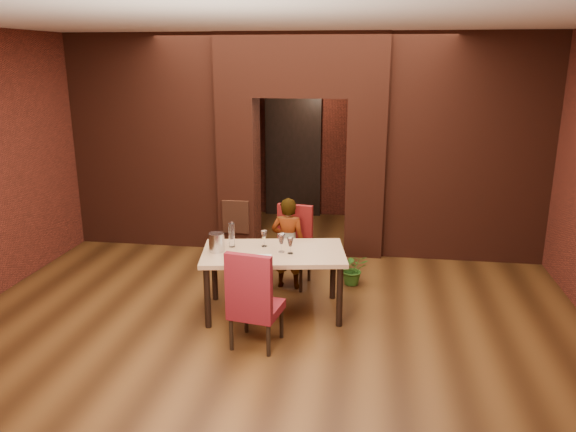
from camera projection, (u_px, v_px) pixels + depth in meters
name	position (u px, v px, depth m)	size (l,w,h in m)	color
floor	(280.00, 302.00, 6.78)	(8.00, 8.00, 0.00)	#4C2C13
ceiling	(278.00, 23.00, 5.91)	(7.00, 8.00, 0.04)	silver
wall_back	(316.00, 129.00, 10.15)	(7.00, 0.04, 3.20)	maroon
wall_front	(133.00, 346.00, 2.54)	(7.00, 0.04, 3.20)	maroon
pillar_left	(239.00, 174.00, 8.51)	(0.55, 0.55, 2.30)	maroon
pillar_right	(365.00, 178.00, 8.23)	(0.55, 0.55, 2.30)	maroon
lintel	(302.00, 65.00, 7.93)	(2.45, 0.55, 0.90)	maroon
wing_wall_left	(149.00, 142.00, 8.59)	(2.27, 0.35, 3.20)	maroon
wing_wall_right	(468.00, 150.00, 7.91)	(2.27, 0.35, 3.20)	maroon
vent_panel	(236.00, 217.00, 8.39)	(0.40, 0.03, 0.50)	brown
rear_door	(293.00, 159.00, 10.30)	(0.90, 0.08, 2.10)	black
rear_door_frame	(293.00, 159.00, 10.26)	(1.02, 0.04, 2.22)	black
dining_table	(274.00, 282.00, 6.43)	(1.60, 0.90, 0.75)	tan
chair_far	(291.00, 247.00, 7.18)	(0.47, 0.47, 1.03)	maroon
chair_near	(256.00, 297.00, 5.67)	(0.47, 0.47, 1.04)	maroon
person_seated	(288.00, 243.00, 7.08)	(0.43, 0.28, 1.18)	white
wine_glass_a	(264.00, 239.00, 6.46)	(0.08, 0.08, 0.19)	silver
wine_glass_b	(281.00, 243.00, 6.27)	(0.09, 0.09, 0.21)	white
wine_glass_c	(290.00, 246.00, 6.23)	(0.08, 0.08, 0.18)	white
tasting_sheet	(259.00, 257.00, 6.12)	(0.27, 0.20, 0.00)	silver
wine_bucket	(217.00, 242.00, 6.29)	(0.18, 0.18, 0.21)	#B7B7BE
water_bottle	(232.00, 234.00, 6.44)	(0.07, 0.07, 0.30)	white
potted_plant	(353.00, 269.00, 7.27)	(0.38, 0.33, 0.42)	#2C5E1B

